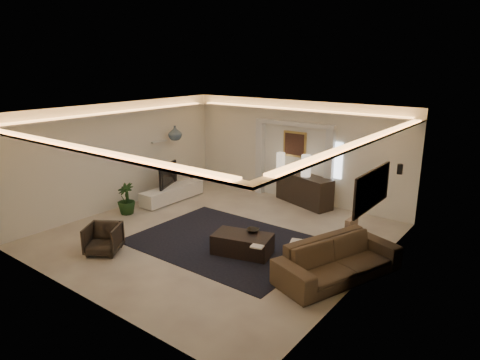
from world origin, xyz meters
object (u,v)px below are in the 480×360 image
Objects in this scene: console at (304,190)px; coffee_table at (242,245)px; armchair at (103,239)px; sofa at (338,260)px.

coffee_table is (0.58, -3.69, -0.20)m from console.
coffee_table is at bearing 3.89° from armchair.
sofa is 4.87m from armchair.
armchair is (-2.38, -1.76, 0.11)m from coffee_table.
sofa is (2.63, -3.43, -0.04)m from console.
armchair reaches higher than coffee_table.
console is 2.58× the size of armchair.
sofa is at bearing -8.08° from armchair.
sofa is 3.58× the size of armchair.
coffee_table is 1.75× the size of armchair.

